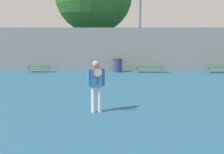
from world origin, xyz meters
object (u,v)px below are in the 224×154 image
object	(u,v)px
bench_by_gate	(38,67)
trash_bin	(118,65)
tennis_player	(96,83)
bench_courtside_far	(222,67)
bench_courtside_near	(150,67)

from	to	relation	value
bench_by_gate	trash_bin	bearing A→B (deg)	2.64
tennis_player	trash_bin	distance (m)	9.36
tennis_player	trash_bin	size ratio (longest dim) A/B	1.86
trash_bin	bench_by_gate	bearing A→B (deg)	-177.36
bench_courtside_far	bench_courtside_near	bearing A→B (deg)	180.00
bench_courtside_near	trash_bin	xyz separation A→B (m)	(-2.12, 0.24, 0.06)
tennis_player	bench_by_gate	size ratio (longest dim) A/B	1.02
bench_courtside_near	trash_bin	size ratio (longest dim) A/B	2.23
bench_courtside_far	bench_by_gate	size ratio (longest dim) A/B	1.30
bench_courtside_near	tennis_player	bearing A→B (deg)	-107.13
tennis_player	bench_courtside_far	distance (m)	11.82
tennis_player	bench_courtside_near	bearing A→B (deg)	58.40
bench_courtside_far	bench_by_gate	world-z (taller)	same
tennis_player	bench_by_gate	world-z (taller)	tennis_player
tennis_player	trash_bin	world-z (taller)	tennis_player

